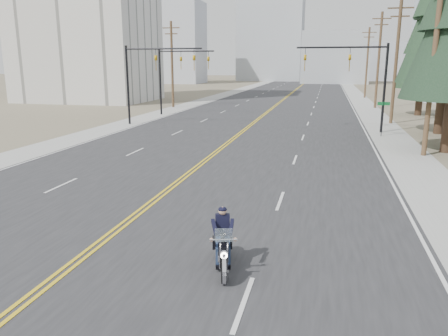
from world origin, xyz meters
TOP-DOWN VIEW (x-y plane):
  - road at (0.00, 70.00)m, footprint 20.00×200.00m
  - sidewalk_left at (-11.50, 70.00)m, footprint 3.00×200.00m
  - sidewalk_right at (11.50, 70.00)m, footprint 3.00×200.00m
  - traffic_mast_left at (-8.98, 32.00)m, footprint 7.10×0.26m
  - traffic_mast_right at (8.98, 32.00)m, footprint 7.10×0.26m
  - traffic_mast_far at (-9.31, 40.00)m, footprint 6.10×0.26m
  - street_sign at (10.80, 30.00)m, footprint 0.90×0.06m
  - utility_pole_b at (12.50, 23.00)m, footprint 2.20×0.30m
  - utility_pole_c at (12.50, 38.00)m, footprint 2.20×0.30m
  - utility_pole_d at (12.50, 53.00)m, footprint 2.20×0.30m
  - utility_pole_e at (12.50, 70.00)m, footprint 2.20×0.30m
  - utility_pole_left at (-12.50, 48.00)m, footprint 2.20×0.30m
  - haze_bldg_a at (-35.00, 115.00)m, footprint 14.00×12.00m
  - haze_bldg_b at (8.00, 125.00)m, footprint 18.00×14.00m
  - haze_bldg_d at (-12.00, 140.00)m, footprint 20.00×15.00m
  - haze_bldg_e at (25.00, 150.00)m, footprint 14.00×14.00m
  - haze_bldg_f at (-50.00, 130.00)m, footprint 12.00×12.00m
  - motorcyclist at (4.12, 5.63)m, footprint 1.46×2.32m
  - conifer_far at (16.23, 45.71)m, footprint 5.42×5.42m

SIDE VIEW (x-z plane):
  - road at x=0.00m, z-range 0.00..0.01m
  - sidewalk_left at x=-11.50m, z-range 0.00..0.01m
  - sidewalk_right at x=11.50m, z-range 0.00..0.01m
  - motorcyclist at x=4.12m, z-range 0.00..1.68m
  - street_sign at x=10.80m, z-range 0.49..3.12m
  - traffic_mast_far at x=-9.31m, z-range 1.37..8.37m
  - traffic_mast_left at x=-8.98m, z-range 1.44..8.44m
  - traffic_mast_right at x=8.98m, z-range 1.44..8.44m
  - utility_pole_left at x=-12.50m, z-range 0.23..10.73m
  - utility_pole_c at x=12.50m, z-range 0.23..11.23m
  - utility_pole_e at x=12.50m, z-range 0.23..11.23m
  - utility_pole_b at x=12.50m, z-range 0.23..11.73m
  - utility_pole_d at x=12.50m, z-range 0.23..11.73m
  - haze_bldg_e at x=25.00m, z-range 0.00..12.00m
  - haze_bldg_b at x=8.00m, z-range 0.00..14.00m
  - haze_bldg_f at x=-50.00m, z-range 0.00..16.00m
  - conifer_far at x=16.23m, z-range 1.07..15.60m
  - haze_bldg_a at x=-35.00m, z-range 0.00..22.00m
  - haze_bldg_d at x=-12.00m, z-range 0.00..26.00m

